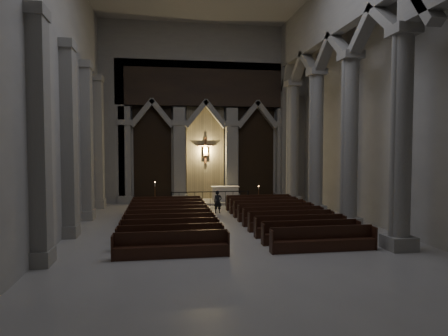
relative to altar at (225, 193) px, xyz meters
name	(u,v)px	position (x,y,z in m)	size (l,w,h in m)	color
room	(238,49)	(-1.20, -10.63, 6.97)	(24.00, 24.10, 12.00)	#A4A19C
sanctuary_wall	(206,105)	(-1.20, 0.91, 5.99)	(14.00, 0.77, 12.00)	gray
right_arcade	(352,56)	(4.30, -9.30, 7.20)	(1.00, 24.00, 12.00)	gray
left_pilasters	(79,143)	(-7.95, -7.13, 3.28)	(0.60, 13.00, 8.03)	gray
sanctuary_step	(207,202)	(-1.20, -0.03, -0.55)	(8.50, 2.60, 0.15)	gray
altar	(225,193)	(0.00, 0.00, 0.00)	(1.87, 0.75, 0.95)	beige
altar_rail	(210,196)	(-1.20, -1.59, 0.02)	(4.95, 0.09, 0.97)	black
candle_stand_left	(155,201)	(-4.61, -1.64, -0.19)	(0.27, 0.27, 1.60)	#9F6131
candle_stand_right	(259,200)	(1.94, -1.49, -0.29)	(0.21, 0.21, 1.24)	#9F6131
pews	(227,221)	(-1.20, -8.10, -0.34)	(9.31, 10.04, 0.87)	black
worshipper	(218,202)	(-1.08, -4.20, 0.01)	(0.47, 0.31, 1.28)	black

